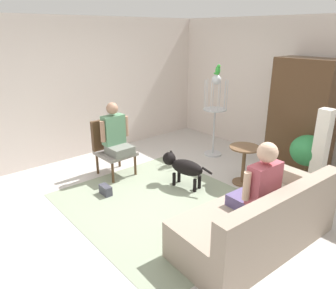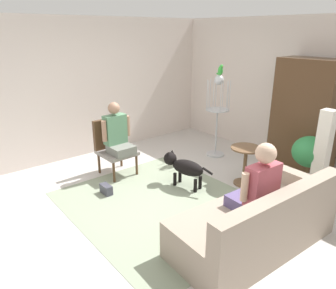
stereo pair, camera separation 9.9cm
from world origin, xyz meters
name	(u,v)px [view 1 (the left image)]	position (x,y,z in m)	size (l,w,h in m)	color
ground_plane	(178,200)	(0.00, 0.00, 0.00)	(6.51, 6.51, 0.00)	beige
back_wall	(286,90)	(0.00, 2.77, 1.34)	(5.85, 0.12, 2.67)	silver
left_wall	(100,87)	(-2.69, 0.30, 1.34)	(0.12, 6.02, 2.67)	silver
area_rug	(163,204)	(-0.05, -0.26, 0.00)	(2.85, 2.45, 0.01)	gray
couch	(260,222)	(1.39, 0.02, 0.31)	(1.03, 2.08, 0.85)	gray
armchair	(111,144)	(-1.52, -0.22, 0.54)	(0.61, 0.58, 0.96)	#4C331E
person_on_couch	(260,184)	(1.35, -0.01, 0.79)	(0.49, 0.58, 0.85)	#5A4D7E
person_on_armchair	(115,133)	(-1.36, -0.21, 0.77)	(0.46, 0.54, 0.86)	slate
round_end_table	(244,161)	(0.28, 1.20, 0.40)	(0.50, 0.50, 0.65)	brown
dog	(183,166)	(-0.30, 0.38, 0.35)	(0.89, 0.38, 0.55)	black
bird_cage_stand	(215,111)	(-0.91, 1.80, 0.92)	(0.46, 0.46, 1.62)	silver
parrot	(218,70)	(-0.89, 1.80, 1.71)	(0.17, 0.10, 0.20)	green
potted_plant	(307,155)	(1.04, 1.76, 0.58)	(0.53, 0.53, 0.90)	beige
column_lamp	(320,155)	(1.27, 1.65, 0.68)	(0.20, 0.20, 1.38)	#4C4742
armoire_cabinet	(302,117)	(0.58, 2.36, 1.00)	(1.01, 0.56, 1.99)	#4C331E
handbag	(106,190)	(-0.86, -0.74, 0.08)	(0.23, 0.11, 0.15)	#3F3F4C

